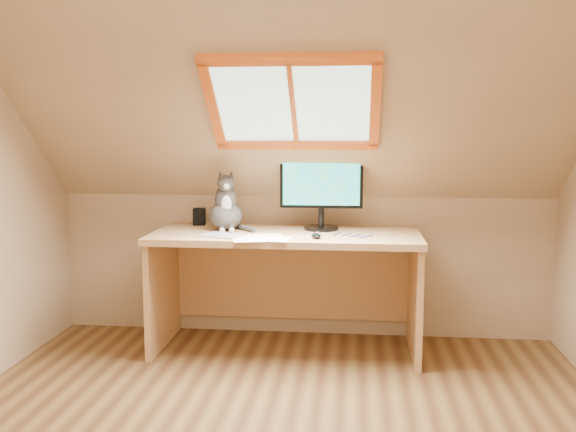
# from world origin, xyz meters

# --- Properties ---
(room_shell) EXTENTS (3.52, 3.52, 2.41)m
(room_shell) POSITION_xyz_m (0.00, -0.09, 1.43)
(room_shell) COLOR tan
(room_shell) RESTS_ON ground
(desk) EXTENTS (1.75, 0.77, 0.80)m
(desk) POSITION_xyz_m (-0.08, 1.45, 0.56)
(desk) COLOR tan
(desk) RESTS_ON ground
(monitor) EXTENTS (0.55, 0.23, 0.51)m
(monitor) POSITION_xyz_m (0.15, 1.50, 1.09)
(monitor) COLOR black
(monitor) RESTS_ON desk
(cat) EXTENTS (0.28, 0.31, 0.41)m
(cat) POSITION_xyz_m (-0.49, 1.42, 0.94)
(cat) COLOR #4A4542
(cat) RESTS_ON desk
(desk_speaker) EXTENTS (0.09, 0.09, 0.12)m
(desk_speaker) POSITION_xyz_m (-0.72, 1.63, 0.86)
(desk_speaker) COLOR black
(desk_speaker) RESTS_ON desk
(graphics_tablet) EXTENTS (0.30, 0.26, 0.01)m
(graphics_tablet) POSITION_xyz_m (-0.46, 1.17, 0.81)
(graphics_tablet) COLOR #B2B2B7
(graphics_tablet) RESTS_ON desk
(mouse) EXTENTS (0.08, 0.11, 0.03)m
(mouse) POSITION_xyz_m (0.13, 1.16, 0.82)
(mouse) COLOR black
(mouse) RESTS_ON desk
(papers) EXTENTS (0.35, 0.30, 0.01)m
(papers) POSITION_xyz_m (-0.17, 1.12, 0.80)
(papers) COLOR white
(papers) RESTS_ON desk
(cables) EXTENTS (0.51, 0.26, 0.01)m
(cables) POSITION_xyz_m (0.25, 1.26, 0.80)
(cables) COLOR silver
(cables) RESTS_ON desk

